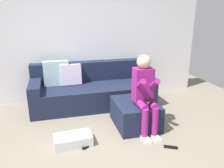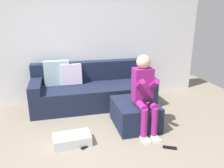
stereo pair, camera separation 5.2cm
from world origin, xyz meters
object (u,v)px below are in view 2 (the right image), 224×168
(remote_near_ottoman, at_px, (170,148))
(couch_sectional, at_px, (92,89))
(ottoman, at_px, (135,114))
(storage_bin, at_px, (72,140))
(person_seated, at_px, (144,90))
(remote_by_storage_bin, at_px, (87,146))

(remote_near_ottoman, bearing_deg, couch_sectional, 140.08)
(ottoman, distance_m, storage_bin, 1.08)
(person_seated, height_order, remote_by_storage_bin, person_seated)
(ottoman, height_order, remote_by_storage_bin, ottoman)
(person_seated, bearing_deg, remote_near_ottoman, -73.64)
(storage_bin, bearing_deg, remote_by_storage_bin, -31.79)
(couch_sectional, relative_size, storage_bin, 4.56)
(person_seated, distance_m, remote_by_storage_bin, 1.15)
(remote_near_ottoman, distance_m, remote_by_storage_bin, 1.12)
(storage_bin, xyz_separation_m, remote_near_ottoman, (1.27, -0.43, -0.06))
(ottoman, bearing_deg, couch_sectional, 116.06)
(ottoman, relative_size, person_seated, 0.67)
(remote_by_storage_bin, bearing_deg, ottoman, -7.07)
(person_seated, relative_size, remote_by_storage_bin, 6.38)
(remote_near_ottoman, relative_size, remote_by_storage_bin, 0.99)
(remote_near_ottoman, height_order, remote_by_storage_bin, same)
(storage_bin, distance_m, remote_by_storage_bin, 0.23)
(remote_by_storage_bin, bearing_deg, storage_bin, 113.74)
(storage_bin, bearing_deg, ottoman, 17.35)
(person_seated, xyz_separation_m, remote_near_ottoman, (0.17, -0.57, -0.65))
(storage_bin, bearing_deg, person_seated, 7.47)
(storage_bin, xyz_separation_m, remote_by_storage_bin, (0.19, -0.12, -0.06))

